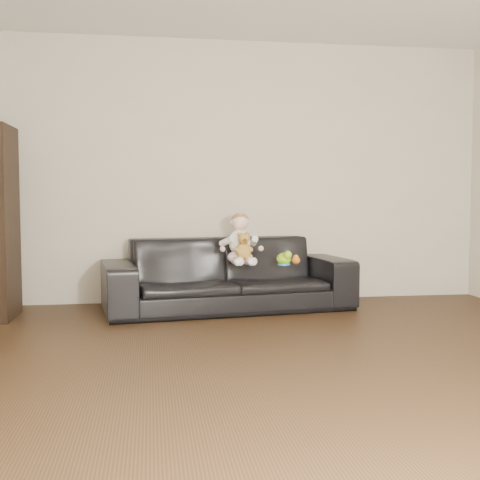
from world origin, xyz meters
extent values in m
plane|color=#332112|center=(0.00, 0.00, 0.00)|extent=(5.50, 5.50, 0.00)
plane|color=beige|center=(0.00, 2.75, 1.30)|extent=(5.00, 0.00, 5.00)
imported|color=black|center=(-0.19, 2.25, 0.33)|extent=(2.37, 1.19, 0.66)
ellipsoid|color=silver|center=(-0.09, 2.14, 0.50)|extent=(0.28, 0.26, 0.13)
ellipsoid|color=white|center=(-0.09, 2.16, 0.63)|extent=(0.24, 0.21, 0.24)
sphere|color=beige|center=(-0.09, 2.14, 0.82)|extent=(0.20, 0.20, 0.16)
ellipsoid|color=#8C603F|center=(-0.09, 2.15, 0.85)|extent=(0.20, 0.20, 0.11)
cylinder|color=silver|center=(-0.14, 1.99, 0.48)|extent=(0.12, 0.21, 0.08)
cylinder|color=silver|center=(-0.04, 1.99, 0.48)|extent=(0.12, 0.21, 0.08)
sphere|color=white|center=(-0.15, 1.89, 0.48)|extent=(0.08, 0.08, 0.07)
sphere|color=white|center=(-0.03, 1.89, 0.48)|extent=(0.08, 0.08, 0.07)
cylinder|color=white|center=(-0.22, 2.10, 0.65)|extent=(0.10, 0.17, 0.11)
cylinder|color=white|center=(0.03, 2.10, 0.65)|extent=(0.10, 0.17, 0.11)
ellipsoid|color=#A3792E|center=(-0.08, 1.99, 0.57)|extent=(0.14, 0.12, 0.15)
sphere|color=#A3792E|center=(-0.08, 1.97, 0.68)|extent=(0.11, 0.11, 0.10)
sphere|color=#A3792E|center=(-0.12, 1.99, 0.72)|extent=(0.04, 0.04, 0.04)
sphere|color=#A3792E|center=(-0.05, 1.99, 0.72)|extent=(0.04, 0.04, 0.04)
sphere|color=#593819|center=(-0.08, 1.93, 0.67)|extent=(0.04, 0.04, 0.04)
ellipsoid|color=#8BCC18|center=(0.29, 2.01, 0.49)|extent=(0.14, 0.16, 0.11)
sphere|color=orange|center=(0.41, 2.03, 0.47)|extent=(0.08, 0.08, 0.08)
cylinder|color=#1A87D7|center=(0.29, 2.00, 0.44)|extent=(0.14, 0.14, 0.02)
camera|label=1|loc=(-0.90, -3.26, 1.03)|focal=45.00mm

